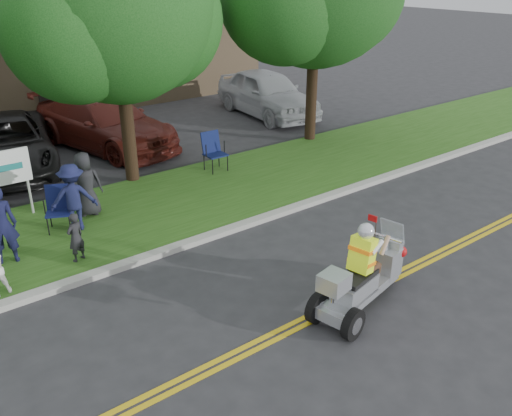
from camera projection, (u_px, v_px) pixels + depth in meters
ground at (288, 307)px, 9.64m from camera, size 120.00×120.00×0.00m
centerline_near at (310, 322)px, 9.22m from camera, size 60.00×0.10×0.01m
centerline_far at (304, 318)px, 9.34m from camera, size 60.00×0.10×0.01m
curb at (197, 240)px, 11.82m from camera, size 60.00×0.25×0.12m
grass_verge at (151, 208)px, 13.37m from camera, size 60.00×4.00×0.10m
commercial_building at (40, 52)px, 23.60m from camera, size 18.00×8.20×4.00m
tree_mid at (118, 14)px, 13.33m from camera, size 5.88×4.80×7.05m
business_sign at (2, 172)px, 12.27m from camera, size 1.25×0.06×1.75m
trike_scooter at (362, 279)px, 9.38m from camera, size 2.56×1.07×1.68m
lawn_chair_a at (58, 205)px, 12.05m from camera, size 0.71×0.72×1.01m
lawn_chair_b at (213, 149)px, 15.51m from camera, size 0.60×0.62×1.10m
spectator_adult_left at (1, 225)px, 10.56m from camera, size 0.68×0.54×1.65m
spectator_chair_a at (73, 197)px, 11.93m from camera, size 1.13×0.88×1.54m
spectator_chair_b at (86, 184)px, 12.63m from camera, size 0.88×0.72×1.54m
child_left at (76, 237)px, 10.74m from camera, size 0.44×0.37×1.03m
parked_car_mid at (5, 144)px, 15.72m from camera, size 3.71×6.00×1.55m
parked_car_right at (105, 123)px, 17.63m from camera, size 3.59×6.03×1.64m
parked_car_far_right at (267, 93)px, 21.36m from camera, size 2.68×5.44×1.78m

